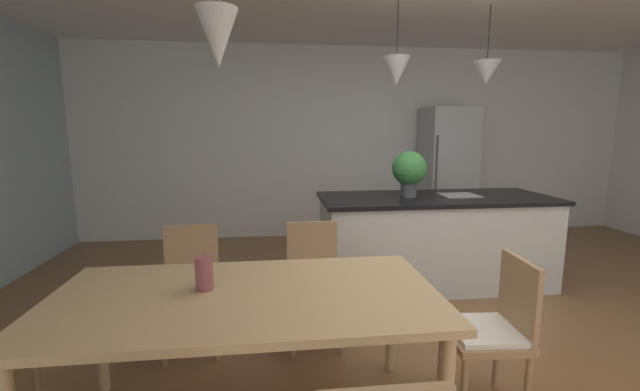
{
  "coord_description": "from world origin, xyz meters",
  "views": [
    {
      "loc": [
        -1.36,
        -2.64,
        1.56
      ],
      "look_at": [
        -0.99,
        0.33,
        1.07
      ],
      "focal_mm": 22.88,
      "sensor_mm": 36.0,
      "label": 1
    }
  ],
  "objects_px": {
    "dining_table": "(246,305)",
    "kitchen_island": "(434,239)",
    "chair_far_right": "(314,278)",
    "vase_on_dining_table": "(204,273)",
    "potted_plant_on_island": "(409,170)",
    "chair_kitchen_end": "(493,328)",
    "chair_far_left": "(191,284)",
    "refrigerator": "(446,174)"
  },
  "relations": [
    {
      "from": "dining_table",
      "to": "kitchen_island",
      "type": "bearing_deg",
      "value": 46.16
    },
    {
      "from": "dining_table",
      "to": "chair_far_right",
      "type": "bearing_deg",
      "value": 63.41
    },
    {
      "from": "dining_table",
      "to": "vase_on_dining_table",
      "type": "relative_size",
      "value": 11.23
    },
    {
      "from": "potted_plant_on_island",
      "to": "chair_kitchen_end",
      "type": "bearing_deg",
      "value": -94.06
    },
    {
      "from": "potted_plant_on_island",
      "to": "chair_far_left",
      "type": "bearing_deg",
      "value": -153.39
    },
    {
      "from": "kitchen_island",
      "to": "refrigerator",
      "type": "height_order",
      "value": "refrigerator"
    },
    {
      "from": "dining_table",
      "to": "chair_far_right",
      "type": "relative_size",
      "value": 2.22
    },
    {
      "from": "chair_far_left",
      "to": "chair_kitchen_end",
      "type": "relative_size",
      "value": 1.0
    },
    {
      "from": "refrigerator",
      "to": "chair_far_left",
      "type": "bearing_deg",
      "value": -138.9
    },
    {
      "from": "dining_table",
      "to": "potted_plant_on_island",
      "type": "relative_size",
      "value": 4.33
    },
    {
      "from": "dining_table",
      "to": "refrigerator",
      "type": "bearing_deg",
      "value": 53.5
    },
    {
      "from": "chair_far_right",
      "to": "chair_kitchen_end",
      "type": "bearing_deg",
      "value": -44.07
    },
    {
      "from": "refrigerator",
      "to": "potted_plant_on_island",
      "type": "distance_m",
      "value": 2.08
    },
    {
      "from": "dining_table",
      "to": "potted_plant_on_island",
      "type": "bearing_deg",
      "value": 51.21
    },
    {
      "from": "dining_table",
      "to": "chair_far_left",
      "type": "xyz_separation_m",
      "value": [
        -0.44,
        0.87,
        -0.21
      ]
    },
    {
      "from": "chair_far_left",
      "to": "refrigerator",
      "type": "distance_m",
      "value": 4.08
    },
    {
      "from": "kitchen_island",
      "to": "refrigerator",
      "type": "relative_size",
      "value": 1.23
    },
    {
      "from": "chair_far_left",
      "to": "chair_kitchen_end",
      "type": "distance_m",
      "value": 1.98
    },
    {
      "from": "chair_far_left",
      "to": "refrigerator",
      "type": "bearing_deg",
      "value": 41.1
    },
    {
      "from": "chair_kitchen_end",
      "to": "kitchen_island",
      "type": "xyz_separation_m",
      "value": [
        0.42,
        1.83,
        -0.01
      ]
    },
    {
      "from": "kitchen_island",
      "to": "chair_far_right",
      "type": "bearing_deg",
      "value": -144.04
    },
    {
      "from": "chair_far_left",
      "to": "potted_plant_on_island",
      "type": "distance_m",
      "value": 2.24
    },
    {
      "from": "chair_far_right",
      "to": "kitchen_island",
      "type": "relative_size",
      "value": 0.38
    },
    {
      "from": "refrigerator",
      "to": "chair_kitchen_end",
      "type": "bearing_deg",
      "value": -109.88
    },
    {
      "from": "chair_far_right",
      "to": "chair_far_left",
      "type": "distance_m",
      "value": 0.88
    },
    {
      "from": "chair_far_right",
      "to": "refrigerator",
      "type": "distance_m",
      "value": 3.47
    },
    {
      "from": "potted_plant_on_island",
      "to": "vase_on_dining_table",
      "type": "relative_size",
      "value": 2.59
    },
    {
      "from": "chair_far_left",
      "to": "kitchen_island",
      "type": "xyz_separation_m",
      "value": [
        2.19,
        0.96,
        -0.01
      ]
    },
    {
      "from": "dining_table",
      "to": "chair_far_left",
      "type": "distance_m",
      "value": 1.0
    },
    {
      "from": "chair_far_left",
      "to": "chair_kitchen_end",
      "type": "xyz_separation_m",
      "value": [
        1.78,
        -0.87,
        0.0
      ]
    },
    {
      "from": "kitchen_island",
      "to": "refrigerator",
      "type": "distance_m",
      "value": 1.97
    },
    {
      "from": "chair_kitchen_end",
      "to": "refrigerator",
      "type": "xyz_separation_m",
      "value": [
        1.28,
        3.54,
        0.45
      ]
    },
    {
      "from": "chair_far_left",
      "to": "potted_plant_on_island",
      "type": "xyz_separation_m",
      "value": [
        1.91,
        0.96,
        0.69
      ]
    },
    {
      "from": "dining_table",
      "to": "kitchen_island",
      "type": "xyz_separation_m",
      "value": [
        1.75,
        1.83,
        -0.22
      ]
    },
    {
      "from": "chair_far_left",
      "to": "vase_on_dining_table",
      "type": "distance_m",
      "value": 0.9
    },
    {
      "from": "chair_kitchen_end",
      "to": "vase_on_dining_table",
      "type": "height_order",
      "value": "vase_on_dining_table"
    },
    {
      "from": "chair_far_left",
      "to": "potted_plant_on_island",
      "type": "relative_size",
      "value": 1.95
    },
    {
      "from": "dining_table",
      "to": "vase_on_dining_table",
      "type": "height_order",
      "value": "vase_on_dining_table"
    },
    {
      "from": "kitchen_island",
      "to": "potted_plant_on_island",
      "type": "height_order",
      "value": "potted_plant_on_island"
    },
    {
      "from": "vase_on_dining_table",
      "to": "potted_plant_on_island",
      "type": "bearing_deg",
      "value": 46.25
    },
    {
      "from": "potted_plant_on_island",
      "to": "refrigerator",
      "type": "bearing_deg",
      "value": 56.1
    },
    {
      "from": "vase_on_dining_table",
      "to": "refrigerator",
      "type": "bearing_deg",
      "value": 50.77
    }
  ]
}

